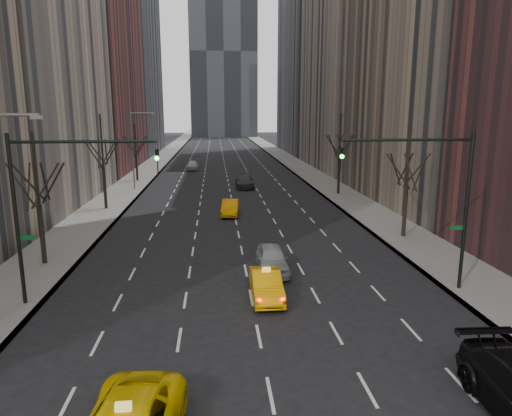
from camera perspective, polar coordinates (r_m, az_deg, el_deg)
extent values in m
cube|color=slate|center=(80.43, -12.72, 5.21)|extent=(4.50, 320.00, 0.15)
cube|color=slate|center=(80.93, 4.82, 5.50)|extent=(4.50, 320.00, 0.15)
cube|color=brown|center=(78.86, -21.03, 20.61)|extent=(14.00, 28.00, 44.00)
cube|color=#5D5D62|center=(109.10, -16.82, 22.51)|extent=(14.00, 30.00, 60.00)
cube|color=tan|center=(78.43, 13.26, 23.35)|extent=(14.00, 28.00, 50.00)
cube|color=#5D5D62|center=(108.61, 7.87, 22.39)|extent=(14.00, 30.00, 58.00)
cylinder|color=black|center=(29.98, -25.17, -2.99)|extent=(0.28, 0.28, 3.57)
cylinder|color=black|center=(29.30, -25.85, 4.43)|extent=(0.16, 0.16, 4.25)
cylinder|color=black|center=(30.14, -24.87, 2.97)|extent=(0.42, 1.80, 2.52)
cylinder|color=black|center=(29.41, -24.02, 2.85)|extent=(1.74, 0.72, 2.52)
cylinder|color=black|center=(28.67, -24.83, 2.57)|extent=(1.46, 1.25, 2.52)
cylinder|color=black|center=(28.68, -26.55, 2.42)|extent=(0.42, 1.80, 2.52)
cylinder|color=black|center=(29.43, -27.36, 2.55)|extent=(1.74, 0.72, 2.52)
cylinder|color=black|center=(30.15, -26.50, 2.83)|extent=(1.46, 1.25, 2.52)
cylinder|color=black|center=(44.97, -18.38, 2.46)|extent=(0.28, 0.28, 3.99)
cylinder|color=black|center=(44.51, -18.74, 8.02)|extent=(0.16, 0.16, 4.75)
cylinder|color=black|center=(45.38, -18.22, 6.66)|extent=(0.42, 1.80, 2.52)
cylinder|color=black|center=(44.70, -17.55, 6.63)|extent=(1.74, 0.72, 2.52)
cylinder|color=black|center=(43.91, -17.97, 6.52)|extent=(1.46, 1.25, 2.52)
cylinder|color=black|center=(43.81, -19.09, 6.44)|extent=(0.42, 1.80, 2.52)
cylinder|color=black|center=(44.50, -19.75, 6.47)|extent=(1.74, 0.72, 2.52)
cylinder|color=black|center=(45.29, -19.30, 6.58)|extent=(1.46, 1.25, 2.52)
cylinder|color=black|center=(62.51, -14.67, 4.89)|extent=(0.28, 0.28, 3.36)
cylinder|color=black|center=(62.19, -14.85, 8.25)|extent=(0.16, 0.16, 4.00)
cylinder|color=black|center=(63.05, -14.55, 7.61)|extent=(0.42, 1.80, 2.52)
cylinder|color=black|center=(62.40, -14.03, 7.60)|extent=(1.74, 0.72, 2.52)
cylinder|color=black|center=(61.59, -14.29, 7.53)|extent=(1.46, 1.25, 2.52)
cylinder|color=black|center=(61.43, -15.08, 7.48)|extent=(0.42, 1.80, 2.52)
cylinder|color=black|center=(62.09, -15.60, 7.49)|extent=(1.74, 0.72, 2.52)
cylinder|color=black|center=(62.89, -15.33, 7.56)|extent=(1.46, 1.25, 2.52)
cylinder|color=black|center=(34.82, 18.09, -0.49)|extent=(0.28, 0.28, 3.57)
cylinder|color=black|center=(34.23, 18.52, 5.92)|extent=(0.16, 0.16, 4.25)
cylinder|color=black|center=(35.16, 18.10, 4.62)|extent=(0.42, 1.80, 2.52)
cylinder|color=black|center=(34.92, 19.45, 4.48)|extent=(1.74, 0.72, 2.52)
cylinder|color=black|center=(34.10, 19.80, 4.29)|extent=(1.46, 1.25, 2.52)
cylinder|color=black|center=(33.50, 18.75, 4.24)|extent=(0.42, 1.80, 2.52)
cylinder|color=black|center=(33.74, 17.35, 4.38)|extent=(1.74, 0.72, 2.52)
cylinder|color=black|center=(34.58, 17.05, 4.57)|extent=(1.46, 1.25, 2.52)
cylinder|color=black|center=(51.55, 10.31, 4.02)|extent=(0.28, 0.28, 3.99)
cylinder|color=black|center=(51.15, 10.49, 8.87)|extent=(0.16, 0.16, 4.75)
cylinder|color=black|center=(52.07, 10.35, 7.66)|extent=(0.42, 1.80, 2.52)
cylinder|color=black|center=(51.72, 11.23, 7.60)|extent=(1.74, 0.72, 2.52)
cylinder|color=black|center=(50.87, 11.33, 7.53)|extent=(1.46, 1.25, 2.52)
cylinder|color=black|center=(50.36, 10.54, 7.52)|extent=(0.42, 1.80, 2.52)
cylinder|color=black|center=(50.72, 9.64, 7.58)|extent=(1.74, 0.72, 2.52)
cylinder|color=black|center=(51.58, 9.57, 7.65)|extent=(1.46, 1.25, 2.52)
cylinder|color=black|center=(23.62, -27.77, -1.47)|extent=(0.18, 0.18, 8.00)
cylinder|color=black|center=(22.06, -20.80, 7.75)|extent=(6.50, 0.14, 0.14)
imported|color=black|center=(21.50, -12.22, 5.75)|extent=(0.18, 0.22, 1.10)
sphere|color=#0CFF33|center=(21.31, -12.29, 6.10)|extent=(0.20, 0.20, 0.20)
cube|color=#0C5926|center=(23.65, -26.68, -3.35)|extent=(0.70, 0.04, 0.22)
cylinder|color=black|center=(25.09, 24.77, -0.47)|extent=(0.18, 0.18, 8.00)
cylinder|color=black|center=(23.17, 18.49, 8.07)|extent=(6.50, 0.14, 0.14)
imported|color=black|center=(22.15, 10.56, 6.00)|extent=(0.18, 0.22, 1.10)
sphere|color=#0CFF33|center=(21.97, 10.70, 6.33)|extent=(0.20, 0.20, 0.20)
cube|color=#0C5926|center=(25.07, 23.82, -2.28)|extent=(0.70, 0.04, 0.22)
cylinder|color=slate|center=(20.91, -28.83, 10.18)|extent=(2.60, 0.14, 0.14)
cube|color=slate|center=(20.47, -25.68, 10.18)|extent=(0.50, 0.22, 0.15)
cylinder|color=slate|center=(55.23, -15.18, 6.93)|extent=(0.16, 0.16, 9.00)
cylinder|color=slate|center=(54.84, -14.06, 11.46)|extent=(2.60, 0.14, 0.14)
cube|color=slate|center=(54.68, -12.79, 11.41)|extent=(0.50, 0.22, 0.15)
imported|color=#FEAD05|center=(22.89, 1.28, -9.56)|extent=(1.44, 4.12, 1.36)
imported|color=#97999E|center=(26.53, 2.03, -6.37)|extent=(1.87, 4.39, 1.48)
imported|color=#FF9E05|center=(40.86, -3.24, 0.06)|extent=(1.81, 4.25, 1.36)
imported|color=#2F2F34|center=(55.85, -1.42, 3.38)|extent=(2.20, 5.34, 1.55)
imported|color=silver|center=(73.63, -7.93, 5.32)|extent=(1.89, 4.44, 1.50)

